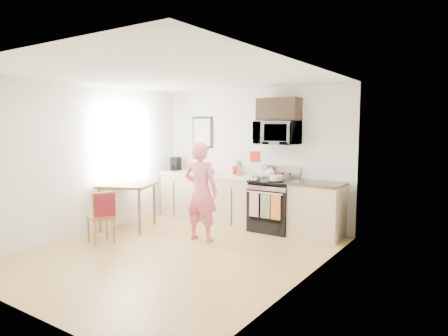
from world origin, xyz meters
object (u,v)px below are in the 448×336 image
Objects in this scene: range at (274,207)px; person at (201,191)px; dining_table at (128,189)px; cake at (276,178)px; microwave at (277,133)px; chair at (103,210)px.

range is 0.71× the size of person.
person is at bearing -120.62° from range.
cake reaches higher than dining_table.
microwave is at bearing 112.66° from cake.
range is 2.94m from chair.
microwave is at bearing 70.18° from chair.
cake is (0.09, -0.12, 0.53)m from range.
cake is (0.81, 1.10, 0.16)m from person.
person reaches higher than range.
microwave is 0.74× the size of dining_table.
person is 1.60× the size of dining_table.
microwave reaches higher than dining_table.
dining_table is at bearing 133.14° from chair.
range is 1.53× the size of microwave.
range reaches higher than dining_table.
dining_table is at bearing -152.12° from cake.
range is 2.68m from dining_table.
chair is (0.42, -0.90, -0.19)m from dining_table.
chair is (-1.14, -1.06, -0.26)m from person.
person is 1.38m from cake.
microwave is at bearing -127.54° from person.
microwave is at bearing 32.90° from dining_table.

